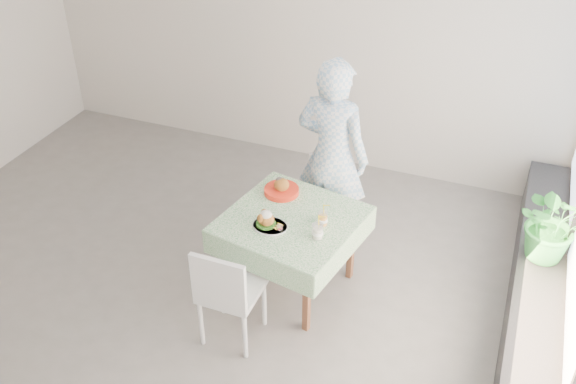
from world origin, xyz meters
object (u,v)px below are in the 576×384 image
at_px(chair_near, 232,309).
at_px(cafe_table, 291,245).
at_px(diner, 332,156).
at_px(juice_cup_orange, 323,219).
at_px(chair_far, 325,220).
at_px(potted_plant, 554,224).
at_px(main_dish, 268,222).

bearing_deg(chair_near, cafe_table, 72.68).
distance_m(cafe_table, chair_near, 0.77).
relative_size(diner, juice_cup_orange, 7.76).
bearing_deg(chair_near, juice_cup_orange, 55.92).
bearing_deg(juice_cup_orange, chair_far, 105.43).
distance_m(diner, juice_cup_orange, 0.77).
height_order(cafe_table, diner, diner).
bearing_deg(potted_plant, juice_cup_orange, -162.01).
distance_m(chair_far, juice_cup_orange, 0.88).
bearing_deg(potted_plant, cafe_table, -164.08).
relative_size(cafe_table, main_dish, 4.15).
relative_size(chair_near, juice_cup_orange, 3.85).
relative_size(chair_near, diner, 0.50).
relative_size(chair_far, juice_cup_orange, 3.61).
distance_m(cafe_table, chair_far, 0.71).
xyz_separation_m(diner, potted_plant, (1.91, -0.18, -0.11)).
height_order(main_dish, juice_cup_orange, juice_cup_orange).
bearing_deg(juice_cup_orange, potted_plant, 17.99).
height_order(cafe_table, main_dish, main_dish).
xyz_separation_m(chair_far, main_dish, (-0.22, -0.86, 0.52)).
relative_size(diner, potted_plant, 2.85).
distance_m(cafe_table, juice_cup_orange, 0.43).
height_order(cafe_table, juice_cup_orange, juice_cup_orange).
height_order(chair_near, juice_cup_orange, juice_cup_orange).
xyz_separation_m(diner, juice_cup_orange, (0.17, -0.74, -0.14)).
bearing_deg(diner, chair_near, 84.71).
relative_size(chair_far, diner, 0.47).
bearing_deg(chair_far, cafe_table, -96.86).
height_order(chair_far, juice_cup_orange, juice_cup_orange).
bearing_deg(juice_cup_orange, chair_near, -124.08).
distance_m(chair_far, chair_near, 1.43).
height_order(cafe_table, chair_near, chair_near).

